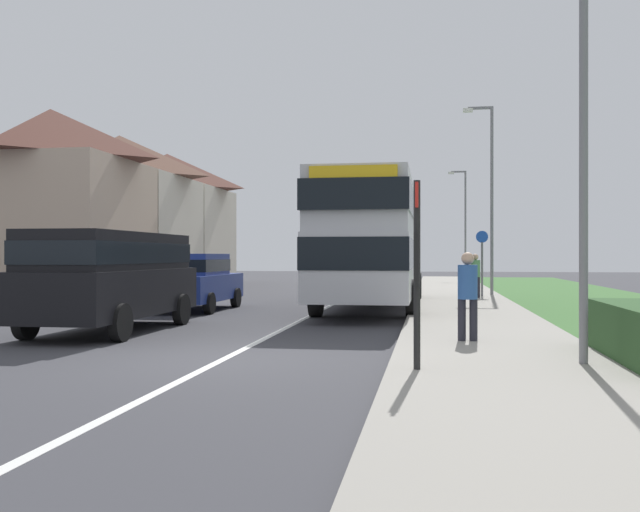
{
  "coord_description": "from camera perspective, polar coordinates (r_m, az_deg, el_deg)",
  "views": [
    {
      "loc": [
        3.18,
        -10.52,
        1.62
      ],
      "look_at": [
        0.58,
        5.92,
        1.6
      ],
      "focal_mm": 39.46,
      "sensor_mm": 36.0,
      "label": 1
    }
  ],
  "objects": [
    {
      "name": "ground_plane",
      "position": [
        11.11,
        -7.83,
        -8.3
      ],
      "size": [
        120.0,
        120.0,
        0.0
      ],
      "primitive_type": "plane",
      "color": "#38383D"
    },
    {
      "name": "pedestrian_at_stop",
      "position": [
        12.56,
        11.88,
        -2.87
      ],
      "size": [
        0.34,
        0.34,
        1.67
      ],
      "color": "#23232D",
      "rests_on": "ground_plane"
    },
    {
      "name": "house_terrace_far_side",
      "position": [
        36.38,
        -15.97,
        3.48
      ],
      "size": [
        6.64,
        19.06,
        7.59
      ],
      "color": "#C1A88E",
      "rests_on": "ground_plane"
    },
    {
      "name": "street_lamp_mid",
      "position": [
        27.79,
        13.55,
        5.41
      ],
      "size": [
        1.14,
        0.2,
        7.33
      ],
      "color": "slate",
      "rests_on": "ground_plane"
    },
    {
      "name": "cycle_route_sign",
      "position": [
        26.5,
        13.01,
        -0.36
      ],
      "size": [
        0.44,
        0.08,
        2.52
      ],
      "color": "slate",
      "rests_on": "ground_plane"
    },
    {
      "name": "pavement_near_side",
      "position": [
        16.63,
        12.52,
        -5.32
      ],
      "size": [
        3.2,
        68.0,
        0.12
      ],
      "primitive_type": "cube",
      "color": "gray",
      "rests_on": "ground_plane"
    },
    {
      "name": "street_lamp_far",
      "position": [
        45.75,
        11.57,
        3.1
      ],
      "size": [
        1.14,
        0.2,
        7.01
      ],
      "color": "slate",
      "rests_on": "ground_plane"
    },
    {
      "name": "pedestrian_walking_away",
      "position": [
        25.38,
        12.48,
        -1.39
      ],
      "size": [
        0.34,
        0.34,
        1.67
      ],
      "color": "#23232D",
      "rests_on": "ground_plane"
    },
    {
      "name": "parked_car_blue",
      "position": [
        20.92,
        -10.18,
        -1.87
      ],
      "size": [
        1.94,
        4.26,
        1.66
      ],
      "color": "navy",
      "rests_on": "ground_plane"
    },
    {
      "name": "lane_marking_centre",
      "position": [
        18.87,
        -0.75,
        -4.85
      ],
      "size": [
        0.14,
        60.0,
        0.01
      ],
      "primitive_type": "cube",
      "color": "silver",
      "rests_on": "ground_plane"
    },
    {
      "name": "parked_van_black",
      "position": [
        15.49,
        -16.57,
        -1.29
      ],
      "size": [
        2.11,
        5.24,
        2.09
      ],
      "color": "black",
      "rests_on": "ground_plane"
    },
    {
      "name": "street_lamp_near",
      "position": [
        10.59,
        19.99,
        12.79
      ],
      "size": [
        1.14,
        0.2,
        6.82
      ],
      "color": "slate",
      "rests_on": "ground_plane"
    },
    {
      "name": "bus_stop_sign",
      "position": [
        9.31,
        7.87,
        -0.41
      ],
      "size": [
        0.09,
        0.52,
        2.6
      ],
      "color": "black",
      "rests_on": "ground_plane"
    },
    {
      "name": "double_decker_bus",
      "position": [
        21.36,
        4.34,
        1.47
      ],
      "size": [
        2.8,
        11.33,
        3.7
      ],
      "color": "#BCBCC1",
      "rests_on": "ground_plane"
    }
  ]
}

